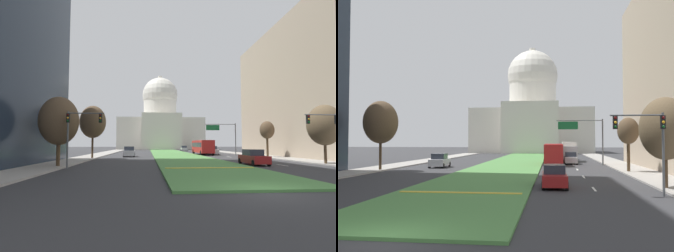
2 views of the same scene
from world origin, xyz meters
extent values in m
plane|color=#333335|center=(0.00, 49.83, 0.00)|extent=(260.00, 260.00, 0.00)
cube|color=#4C8442|center=(0.00, 44.85, 0.07)|extent=(8.78, 89.69, 0.14)
cube|color=gold|center=(0.00, 11.04, 0.16)|extent=(7.90, 0.50, 0.04)
cube|color=silver|center=(8.77, 15.04, 0.00)|extent=(0.16, 2.40, 0.01)
cube|color=silver|center=(8.77, 24.02, 0.00)|extent=(0.16, 2.40, 0.01)
cube|color=silver|center=(8.77, 33.24, 0.00)|extent=(0.16, 2.40, 0.01)
cube|color=silver|center=(8.77, 42.49, 0.00)|extent=(0.16, 2.40, 0.01)
cube|color=silver|center=(8.77, 54.36, 0.00)|extent=(0.16, 2.40, 0.01)
cube|color=silver|center=(8.77, 68.27, 0.00)|extent=(0.16, 2.40, 0.01)
cube|color=silver|center=(8.77, 76.99, 0.00)|extent=(0.16, 2.40, 0.01)
cube|color=#9E9991|center=(-15.15, 39.86, 0.07)|extent=(4.00, 89.69, 0.15)
cube|color=#9E9991|center=(15.15, 39.86, 0.07)|extent=(4.00, 89.69, 0.15)
cube|color=silver|center=(0.00, 99.66, 6.23)|extent=(33.95, 23.63, 12.45)
cube|color=silver|center=(0.00, 85.85, 6.85)|extent=(14.94, 4.00, 13.70)
cylinder|color=silver|center=(0.00, 99.66, 16.38)|extent=(13.88, 13.88, 7.86)
sphere|color=silver|center=(0.00, 99.66, 22.94)|extent=(15.01, 15.01, 15.01)
cylinder|color=silver|center=(0.00, 99.66, 29.70)|extent=(1.80, 1.80, 3.00)
cylinder|color=#515456|center=(12.65, 11.86, 2.60)|extent=(0.16, 0.16, 5.20)
cube|color=black|center=(12.65, 11.86, 4.60)|extent=(0.28, 0.24, 0.84)
sphere|color=#510F0F|center=(12.65, 11.72, 4.88)|extent=(0.18, 0.18, 0.18)
sphere|color=#F2A51E|center=(12.65, 11.72, 4.60)|extent=(0.18, 0.18, 0.18)
sphere|color=#0F4219|center=(12.65, 11.72, 4.32)|extent=(0.18, 0.18, 0.18)
cylinder|color=#515456|center=(11.05, 11.86, 5.05)|extent=(3.20, 0.10, 0.10)
cube|color=black|center=(9.77, 11.86, 4.60)|extent=(0.28, 0.24, 0.84)
sphere|color=#510F0F|center=(9.77, 11.72, 4.88)|extent=(0.18, 0.18, 0.18)
sphere|color=#F2A51E|center=(9.77, 11.72, 4.60)|extent=(0.18, 0.18, 0.18)
sphere|color=#0F4219|center=(9.77, 11.72, 4.32)|extent=(0.18, 0.18, 0.18)
cylinder|color=#515456|center=(12.85, 41.51, 3.25)|extent=(0.20, 0.20, 6.50)
cylinder|color=#515456|center=(9.64, 41.51, 6.30)|extent=(6.42, 0.12, 0.12)
cube|color=#146033|center=(8.04, 41.46, 5.60)|extent=(2.80, 0.08, 1.10)
cylinder|color=#4C3823|center=(13.71, 15.14, 1.60)|extent=(0.28, 0.28, 3.21)
ellipsoid|color=brown|center=(13.71, 15.14, 4.32)|extent=(3.54, 3.54, 4.43)
cylinder|color=#4C3823|center=(-13.69, 28.41, 2.17)|extent=(0.30, 0.30, 4.34)
ellipsoid|color=brown|center=(-13.69, 28.41, 5.56)|extent=(3.91, 3.91, 4.89)
cylinder|color=#4C3823|center=(13.98, 29.43, 1.90)|extent=(0.34, 0.34, 3.79)
ellipsoid|color=brown|center=(13.98, 29.43, 4.51)|extent=(2.31, 2.31, 2.88)
cube|color=maroon|center=(5.97, 15.78, 0.62)|extent=(1.86, 4.62, 0.79)
cube|color=#282D38|center=(5.96, 15.96, 1.34)|extent=(1.60, 2.23, 0.65)
cylinder|color=black|center=(6.81, 13.94, 0.32)|extent=(0.23, 0.64, 0.64)
cylinder|color=black|center=(5.19, 13.92, 0.32)|extent=(0.23, 0.64, 0.64)
cylinder|color=black|center=(6.74, 17.64, 0.32)|extent=(0.23, 0.64, 0.64)
cylinder|color=black|center=(5.13, 17.61, 0.32)|extent=(0.23, 0.64, 0.64)
cube|color=#BCBCC1|center=(-8.60, 34.69, 0.65)|extent=(2.05, 4.32, 0.87)
cube|color=#282D38|center=(-8.60, 34.52, 1.44)|extent=(1.74, 2.10, 0.71)
cylinder|color=black|center=(-9.53, 36.32, 0.32)|extent=(0.24, 0.65, 0.64)
cylinder|color=black|center=(-7.81, 36.39, 0.32)|extent=(0.24, 0.65, 0.64)
cylinder|color=black|center=(-9.40, 32.98, 0.32)|extent=(0.24, 0.65, 0.64)
cylinder|color=black|center=(-7.68, 33.05, 0.32)|extent=(0.24, 0.65, 0.64)
cube|color=#BCBCC1|center=(8.50, 43.89, 0.64)|extent=(1.85, 4.69, 0.85)
cube|color=#282D38|center=(8.50, 44.08, 1.41)|extent=(1.62, 2.26, 0.69)
cylinder|color=black|center=(9.32, 42.00, 0.32)|extent=(0.22, 0.64, 0.64)
cylinder|color=black|center=(7.66, 42.01, 0.32)|extent=(0.22, 0.64, 0.64)
cylinder|color=black|center=(9.35, 45.78, 0.32)|extent=(0.22, 0.64, 0.64)
cylinder|color=black|center=(7.68, 45.79, 0.32)|extent=(0.22, 0.64, 0.64)
cube|color=silver|center=(9.13, 57.10, 0.64)|extent=(1.95, 4.28, 0.84)
cube|color=#282D38|center=(9.13, 57.27, 1.41)|extent=(1.64, 2.09, 0.69)
cylinder|color=black|center=(9.84, 55.42, 0.32)|extent=(0.25, 0.65, 0.64)
cylinder|color=black|center=(8.25, 55.49, 0.32)|extent=(0.25, 0.65, 0.64)
cylinder|color=black|center=(10.00, 58.71, 0.32)|extent=(0.25, 0.65, 0.64)
cylinder|color=black|center=(8.41, 58.79, 0.32)|extent=(0.25, 0.65, 0.64)
cube|color=#BCBCC1|center=(5.88, 68.64, 0.61)|extent=(1.88, 4.52, 0.78)
cube|color=#282D38|center=(5.88, 68.82, 1.33)|extent=(1.62, 2.19, 0.64)
cylinder|color=black|center=(6.65, 66.83, 0.32)|extent=(0.23, 0.64, 0.64)
cylinder|color=black|center=(5.03, 66.87, 0.32)|extent=(0.23, 0.64, 0.64)
cylinder|color=black|center=(6.73, 70.42, 0.32)|extent=(0.23, 0.64, 0.64)
cylinder|color=black|center=(5.10, 70.46, 0.32)|extent=(0.23, 0.64, 0.64)
cube|color=#BCBCC1|center=(8.61, 48.03, 1.45)|extent=(2.30, 2.00, 2.20)
cube|color=beige|center=(8.61, 51.23, 1.80)|extent=(2.30, 4.40, 2.80)
cylinder|color=black|center=(9.66, 48.03, 0.45)|extent=(0.30, 0.90, 0.90)
cylinder|color=black|center=(7.56, 48.03, 0.45)|extent=(0.30, 0.90, 0.90)
cylinder|color=black|center=(9.66, 52.33, 0.45)|extent=(0.30, 0.90, 0.90)
cylinder|color=black|center=(7.56, 52.33, 0.45)|extent=(0.30, 0.90, 0.90)
cube|color=#B21E1E|center=(5.97, 42.15, 1.70)|extent=(2.50, 11.00, 2.50)
cube|color=#232833|center=(5.97, 42.15, 2.05)|extent=(2.52, 10.12, 0.90)
cylinder|color=black|center=(7.12, 37.85, 0.50)|extent=(0.32, 1.00, 1.00)
cylinder|color=black|center=(4.82, 37.85, 0.50)|extent=(0.32, 1.00, 1.00)
cylinder|color=black|center=(7.12, 46.05, 0.50)|extent=(0.32, 1.00, 1.00)
cylinder|color=black|center=(4.82, 46.05, 0.50)|extent=(0.32, 1.00, 1.00)
camera|label=1|loc=(-5.55, -12.01, 2.28)|focal=28.20mm
camera|label=2|loc=(5.84, -12.38, 3.46)|focal=40.11mm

